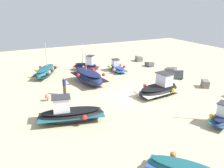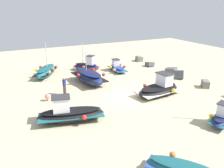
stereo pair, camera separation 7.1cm
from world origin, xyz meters
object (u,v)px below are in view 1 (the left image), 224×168
(fishing_boat_6, at_px, (224,117))
(mooring_buoy_0, at_px, (47,97))
(fishing_boat_0, at_px, (117,68))
(fishing_boat_1, at_px, (87,66))
(fishing_boat_7, at_px, (70,114))
(fishing_boat_4, at_px, (159,89))
(person_walking, at_px, (64,85))
(fishing_boat_3, at_px, (46,71))
(fishing_boat_2, at_px, (89,77))

(fishing_boat_6, relative_size, mooring_buoy_0, 5.91)
(fishing_boat_0, relative_size, fishing_boat_1, 0.99)
(fishing_boat_7, bearing_deg, fishing_boat_4, -158.65)
(fishing_boat_1, height_order, person_walking, fishing_boat_1)
(fishing_boat_1, distance_m, fishing_boat_4, 11.19)
(fishing_boat_7, height_order, mooring_buoy_0, fishing_boat_7)
(fishing_boat_1, bearing_deg, fishing_boat_3, -130.59)
(fishing_boat_2, bearing_deg, person_walking, -62.01)
(fishing_boat_2, xyz_separation_m, fishing_boat_4, (6.10, 4.55, -0.08))
(fishing_boat_1, relative_size, fishing_boat_6, 0.93)
(fishing_boat_2, distance_m, fishing_boat_6, 13.62)
(fishing_boat_4, bearing_deg, fishing_boat_7, -178.68)
(person_walking, bearing_deg, mooring_buoy_0, -30.05)
(fishing_boat_4, xyz_separation_m, fishing_boat_6, (6.51, 0.61, -0.08))
(fishing_boat_1, distance_m, fishing_boat_6, 17.67)
(fishing_boat_4, relative_size, fishing_boat_7, 0.93)
(fishing_boat_4, height_order, mooring_buoy_0, fishing_boat_4)
(fishing_boat_0, distance_m, fishing_boat_2, 5.50)
(fishing_boat_1, relative_size, person_walking, 2.05)
(fishing_boat_3, distance_m, fishing_boat_6, 19.23)
(fishing_boat_2, relative_size, fishing_boat_7, 1.00)
(fishing_boat_0, relative_size, mooring_buoy_0, 5.44)
(fishing_boat_2, relative_size, person_walking, 3.02)
(fishing_boat_6, height_order, fishing_boat_7, fishing_boat_6)
(fishing_boat_6, height_order, person_walking, fishing_boat_6)
(fishing_boat_1, xyz_separation_m, fishing_boat_6, (17.30, 3.58, -0.09))
(fishing_boat_7, relative_size, mooring_buoy_0, 8.05)
(fishing_boat_2, bearing_deg, fishing_boat_1, 156.16)
(fishing_boat_2, relative_size, fishing_boat_6, 1.36)
(fishing_boat_1, relative_size, fishing_boat_7, 0.68)
(fishing_boat_7, bearing_deg, fishing_boat_3, -80.92)
(fishing_boat_2, height_order, fishing_boat_3, fishing_boat_3)
(fishing_boat_6, distance_m, fishing_boat_7, 10.84)
(fishing_boat_2, distance_m, fishing_boat_4, 7.61)
(fishing_boat_1, height_order, fishing_boat_3, fishing_boat_3)
(fishing_boat_3, bearing_deg, fishing_boat_0, 109.46)
(fishing_boat_1, height_order, fishing_boat_4, fishing_boat_1)
(fishing_boat_1, relative_size, fishing_boat_4, 0.73)
(fishing_boat_4, height_order, fishing_boat_6, fishing_boat_6)
(mooring_buoy_0, bearing_deg, fishing_boat_4, 71.27)
(fishing_boat_1, xyz_separation_m, fishing_boat_3, (0.12, -5.06, -0.04))
(fishing_boat_2, height_order, fishing_boat_7, fishing_boat_2)
(fishing_boat_0, bearing_deg, fishing_boat_6, -175.87)
(fishing_boat_0, distance_m, fishing_boat_7, 13.59)
(fishing_boat_2, xyz_separation_m, mooring_buoy_0, (2.87, -4.97, -0.31))
(fishing_boat_2, distance_m, person_walking, 3.85)
(fishing_boat_1, height_order, fishing_boat_7, fishing_boat_1)
(fishing_boat_0, height_order, fishing_boat_4, fishing_boat_4)
(fishing_boat_0, bearing_deg, person_walking, 123.69)
(fishing_boat_3, distance_m, fishing_boat_4, 13.36)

